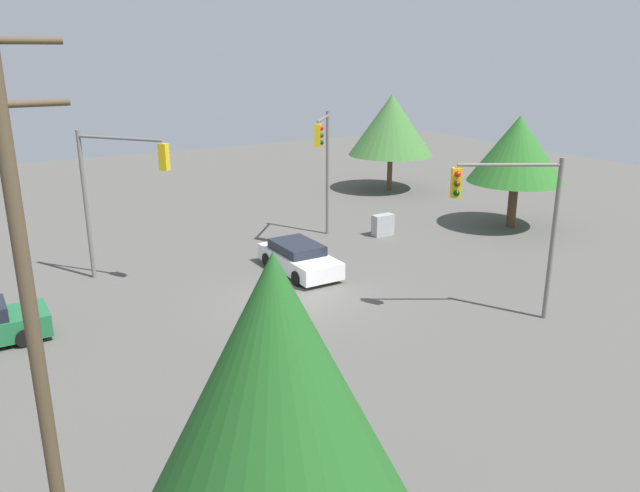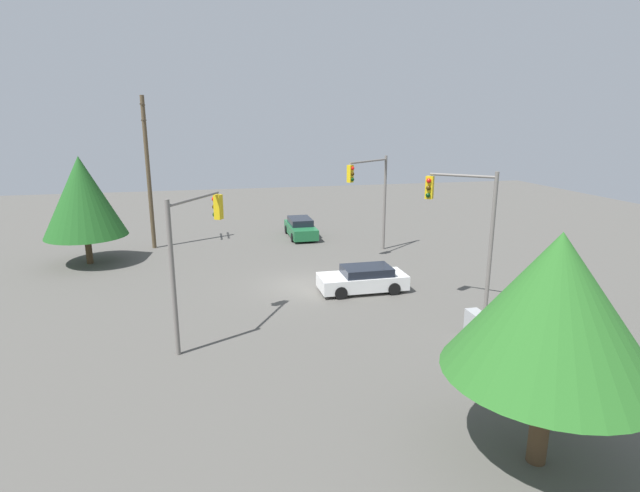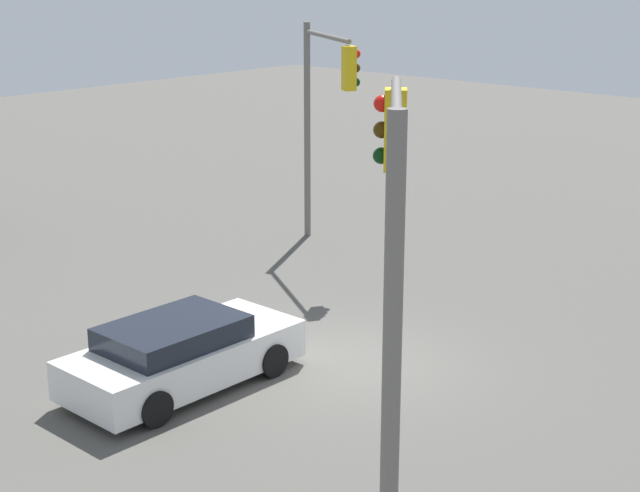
{
  "view_description": "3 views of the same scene",
  "coord_description": "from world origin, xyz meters",
  "px_view_note": "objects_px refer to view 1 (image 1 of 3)",
  "views": [
    {
      "loc": [
        -11.19,
        -20.21,
        9.54
      ],
      "look_at": [
        1.75,
        1.26,
        1.63
      ],
      "focal_mm": 35.0,
      "sensor_mm": 36.0,
      "label": 1
    },
    {
      "loc": [
        25.26,
        -4.85,
        8.74
      ],
      "look_at": [
        1.14,
        0.68,
        2.44
      ],
      "focal_mm": 28.0,
      "sensor_mm": 36.0,
      "label": 2
    },
    {
      "loc": [
        -11.57,
        13.52,
        7.64
      ],
      "look_at": [
        1.0,
        -0.21,
        2.17
      ],
      "focal_mm": 55.0,
      "sensor_mm": 36.0,
      "label": 3
    }
  ],
  "objects_px": {
    "traffic_signal_main": "(514,211)",
    "traffic_signal_aux": "(324,156)",
    "traffic_signal_cross": "(116,181)",
    "electrical_cabinet": "(383,225)",
    "sedan_white": "(299,258)"
  },
  "relations": [
    {
      "from": "traffic_signal_aux",
      "to": "traffic_signal_cross",
      "type": "bearing_deg",
      "value": -44.13
    },
    {
      "from": "electrical_cabinet",
      "to": "traffic_signal_main",
      "type": "bearing_deg",
      "value": -103.29
    },
    {
      "from": "electrical_cabinet",
      "to": "sedan_white",
      "type": "bearing_deg",
      "value": -157.83
    },
    {
      "from": "traffic_signal_main",
      "to": "electrical_cabinet",
      "type": "distance_m",
      "value": 11.92
    },
    {
      "from": "traffic_signal_main",
      "to": "traffic_signal_aux",
      "type": "distance_m",
      "value": 12.03
    },
    {
      "from": "electrical_cabinet",
      "to": "traffic_signal_cross",
      "type": "bearing_deg",
      "value": 179.88
    },
    {
      "from": "traffic_signal_cross",
      "to": "electrical_cabinet",
      "type": "distance_m",
      "value": 14.22
    },
    {
      "from": "traffic_signal_cross",
      "to": "electrical_cabinet",
      "type": "bearing_deg",
      "value": 51.63
    },
    {
      "from": "traffic_signal_main",
      "to": "electrical_cabinet",
      "type": "bearing_deg",
      "value": -72.62
    },
    {
      "from": "sedan_white",
      "to": "traffic_signal_aux",
      "type": "height_order",
      "value": "traffic_signal_aux"
    },
    {
      "from": "traffic_signal_cross",
      "to": "electrical_cabinet",
      "type": "relative_size",
      "value": 5.54
    },
    {
      "from": "sedan_white",
      "to": "electrical_cabinet",
      "type": "xyz_separation_m",
      "value": [
        6.67,
        2.72,
        -0.08
      ]
    },
    {
      "from": "traffic_signal_cross",
      "to": "traffic_signal_aux",
      "type": "distance_m",
      "value": 10.61
    },
    {
      "from": "traffic_signal_aux",
      "to": "electrical_cabinet",
      "type": "xyz_separation_m",
      "value": [
        3.12,
        -0.94,
        -3.86
      ]
    },
    {
      "from": "traffic_signal_main",
      "to": "traffic_signal_aux",
      "type": "bearing_deg",
      "value": -56.94
    }
  ]
}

